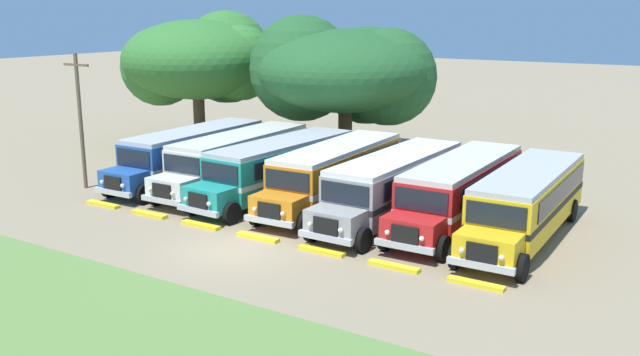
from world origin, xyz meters
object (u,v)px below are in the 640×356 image
at_px(parked_bus_slot_4, 394,183).
at_px(broad_shade_tree, 347,72).
at_px(secondary_tree, 205,60).
at_px(parked_bus_slot_2, 280,166).
at_px(parked_bus_slot_0, 192,152).
at_px(parked_bus_slot_5, 460,188).
at_px(utility_pole, 80,117).
at_px(parked_bus_slot_1, 238,158).
at_px(parked_bus_slot_6, 527,200).
at_px(parked_bus_slot_3, 335,172).

relative_size(parked_bus_slot_4, broad_shade_tree, 0.93).
bearing_deg(secondary_tree, parked_bus_slot_2, -36.71).
distance_m(parked_bus_slot_0, parked_bus_slot_5, 15.33).
xyz_separation_m(parked_bus_slot_0, broad_shade_tree, (4.00, 9.96, 3.84)).
distance_m(parked_bus_slot_2, utility_pole, 10.76).
height_order(parked_bus_slot_0, utility_pole, utility_pole).
bearing_deg(parked_bus_slot_1, parked_bus_slot_0, -87.80).
relative_size(secondary_tree, utility_pole, 1.68).
relative_size(parked_bus_slot_2, secondary_tree, 0.92).
xyz_separation_m(parked_bus_slot_1, parked_bus_slot_4, (9.41, -0.53, 0.00)).
height_order(parked_bus_slot_0, parked_bus_slot_6, same).
relative_size(parked_bus_slot_1, parked_bus_slot_3, 1.00).
relative_size(parked_bus_slot_2, parked_bus_slot_6, 1.00).
bearing_deg(utility_pole, parked_bus_slot_1, 33.60).
bearing_deg(broad_shade_tree, parked_bus_slot_2, -78.72).
height_order(parked_bus_slot_0, parked_bus_slot_2, same).
xyz_separation_m(parked_bus_slot_3, parked_bus_slot_4, (3.41, -0.56, 0.00)).
bearing_deg(parked_bus_slot_0, parked_bus_slot_4, 87.25).
xyz_separation_m(parked_bus_slot_4, broad_shade_tree, (-8.46, 10.30, 3.84)).
relative_size(parked_bus_slot_0, parked_bus_slot_5, 1.00).
bearing_deg(parked_bus_slot_3, utility_pole, -72.87).
xyz_separation_m(parked_bus_slot_4, parked_bus_slot_6, (5.91, 0.30, 0.00)).
xyz_separation_m(parked_bus_slot_2, parked_bus_slot_5, (9.31, 0.56, 0.00)).
bearing_deg(parked_bus_slot_5, parked_bus_slot_4, -76.85).
relative_size(parked_bus_slot_0, utility_pole, 1.54).
height_order(parked_bus_slot_3, parked_bus_slot_5, same).
bearing_deg(parked_bus_slot_2, parked_bus_slot_6, 93.68).
distance_m(parked_bus_slot_2, parked_bus_slot_3, 3.05).
height_order(parked_bus_slot_0, parked_bus_slot_3, same).
height_order(secondary_tree, utility_pole, secondary_tree).
bearing_deg(parked_bus_slot_6, broad_shade_tree, -126.08).
height_order(parked_bus_slot_4, parked_bus_slot_5, same).
distance_m(parked_bus_slot_3, parked_bus_slot_5, 6.29).
relative_size(parked_bus_slot_4, parked_bus_slot_5, 1.00).
bearing_deg(secondary_tree, parked_bus_slot_3, -30.48).
distance_m(parked_bus_slot_2, secondary_tree, 17.87).
xyz_separation_m(parked_bus_slot_0, parked_bus_slot_1, (3.04, 0.18, 0.00)).
relative_size(parked_bus_slot_5, parked_bus_slot_6, 1.00).
height_order(parked_bus_slot_1, parked_bus_slot_2, same).
xyz_separation_m(parked_bus_slot_0, utility_pole, (-3.68, -4.29, 2.20)).
bearing_deg(parked_bus_slot_5, parked_bus_slot_1, -89.87).
xyz_separation_m(parked_bus_slot_1, parked_bus_slot_6, (15.32, -0.23, 0.00)).
xyz_separation_m(parked_bus_slot_5, parked_bus_slot_6, (3.04, -0.41, 0.00)).
relative_size(parked_bus_slot_1, broad_shade_tree, 0.93).
bearing_deg(parked_bus_slot_5, utility_pole, -76.96).
bearing_deg(utility_pole, parked_bus_slot_6, 10.88).
distance_m(parked_bus_slot_0, broad_shade_tree, 11.40).
relative_size(parked_bus_slot_0, parked_bus_slot_2, 1.00).
bearing_deg(parked_bus_slot_3, broad_shade_tree, -154.98).
height_order(parked_bus_slot_3, secondary_tree, secondary_tree).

